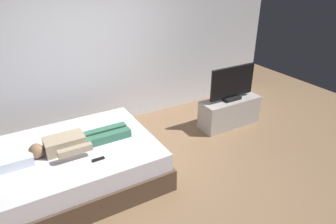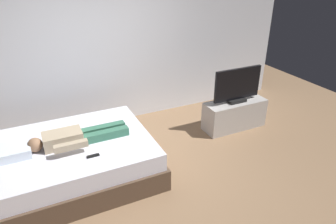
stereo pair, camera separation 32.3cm
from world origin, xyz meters
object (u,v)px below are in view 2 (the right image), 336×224
Objects in this scene: pillow at (9,153)px; tv at (237,86)px; bed at (75,160)px; tv_stand at (234,114)px; remote at (93,156)px; person at (73,138)px.

tv is (3.49, 0.21, 0.18)m from pillow.
pillow is at bearing -180.00° from bed.
tv is at bearing -26.57° from tv_stand.
remote is (0.90, -0.43, -0.05)m from pillow.
tv is (2.74, 0.23, 0.16)m from person.
tv is (0.00, -0.00, 0.53)m from tv_stand.
pillow is 1.00m from remote.
person is at bearing -175.17° from tv_stand.
person reaches higher than tv_stand.
person is (0.75, -0.02, 0.02)m from pillow.
tv is at bearing 13.79° from remote.
bed is 13.88× the size of remote.
bed is 0.54m from remote.
remote is (0.15, -0.40, -0.07)m from person.
pillow reaches higher than tv_stand.
pillow is 0.38× the size of person.
pillow is at bearing 178.42° from person.
person is 1.43× the size of tv.
pillow is 0.44× the size of tv_stand.
remote is 0.17× the size of tv.
tv_stand is at bearing 153.43° from tv.
bed is at bearing 0.00° from pillow.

